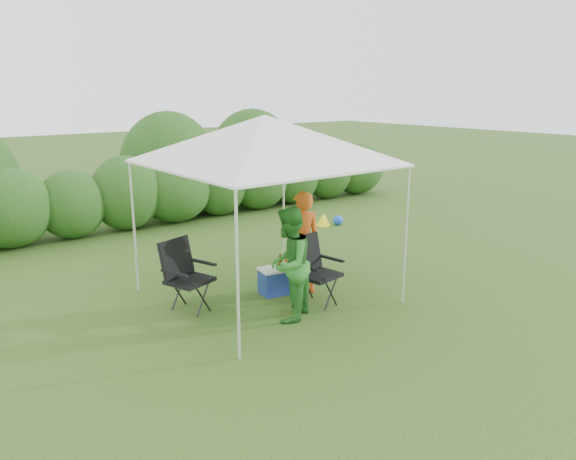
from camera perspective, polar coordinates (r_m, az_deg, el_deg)
ground at (r=8.60m, az=-0.21°, el=-7.68°), size 70.00×70.00×0.00m
hedge at (r=13.50m, az=-15.66°, el=3.53°), size 16.51×1.53×1.80m
canopy at (r=8.41m, az=-2.34°, el=9.13°), size 3.10×3.10×2.83m
chair_right at (r=8.54m, az=2.63°, el=-3.64°), size 0.72×0.67×1.04m
chair_left at (r=8.40m, az=-10.49°, el=-4.10°), size 0.78×0.75×1.06m
man at (r=8.90m, az=1.42°, el=-1.27°), size 0.72×0.62×1.66m
woman at (r=7.86m, az=0.09°, el=-3.50°), size 1.00×0.95×1.63m
cooler at (r=9.02m, az=-1.27°, el=-5.16°), size 0.56×0.45×0.43m
bottle at (r=8.92m, az=-0.81°, el=-3.15°), size 0.06×0.06×0.24m
lawn_toy at (r=13.50m, az=4.01°, el=1.07°), size 0.58×0.49×0.29m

